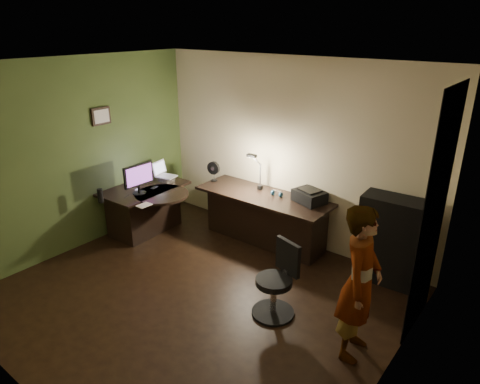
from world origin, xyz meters
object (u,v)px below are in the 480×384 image
Objects in this scene: desk_left at (146,209)px; person at (360,283)px; desk_right at (263,219)px; cabinet at (390,240)px; office_chair at (274,281)px; monitor at (138,183)px.

person is at bearing -9.50° from desk_left.
person is (3.71, -0.49, 0.43)m from desk_left.
desk_right is 1.79× the size of cabinet.
office_chair is (2.75, -0.50, 0.06)m from desk_left.
monitor is (-3.37, -1.18, 0.33)m from cabinet.
cabinet is 1.66m from office_chair.
desk_right is 2.34× the size of office_chair.
office_chair is (1.10, -1.33, 0.05)m from desk_right.
desk_left is 3.63m from cabinet.
desk_left is at bearing 124.84° from monitor.
cabinet is at bearing -0.75° from person.
desk_right is 1.86m from cabinet.
desk_left is 1.13× the size of cabinet.
person is (0.96, 0.01, 0.36)m from office_chair.
office_chair is at bearing -12.25° from desk_left.
cabinet reaches higher than desk_left.
desk_left is 0.58m from monitor.
person is (2.06, -1.32, 0.42)m from desk_right.
desk_right is (1.65, 0.83, 0.01)m from desk_left.
desk_left is at bearing -174.43° from office_chair.
cabinet is at bearing 79.14° from office_chair.
monitor reaches higher than desk_right.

